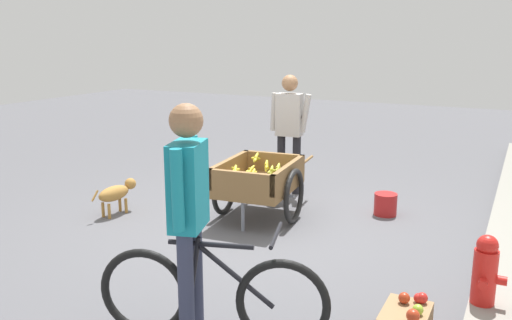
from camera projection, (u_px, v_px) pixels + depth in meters
name	position (u px, v px, depth m)	size (l,w,h in m)	color
ground_plane	(254.00, 227.00, 6.17)	(24.00, 24.00, 0.00)	#56565B
fruit_cart	(259.00, 182.00, 6.37)	(1.71, 1.00, 0.72)	olive
vendor_person	(289.00, 123.00, 7.28)	(0.23, 0.57, 1.61)	black
bicycle	(212.00, 295.00, 3.79)	(0.62, 1.61, 0.85)	black
cyclist_person	(188.00, 202.00, 3.66)	(0.50, 0.29, 1.70)	#333851
dog	(116.00, 193.00, 6.54)	(0.67, 0.23, 0.40)	#AD7A38
fire_hydrant	(485.00, 277.00, 4.11)	(0.25, 0.25, 0.67)	red
plastic_bucket	(385.00, 204.00, 6.54)	(0.27, 0.27, 0.27)	#B21E1E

